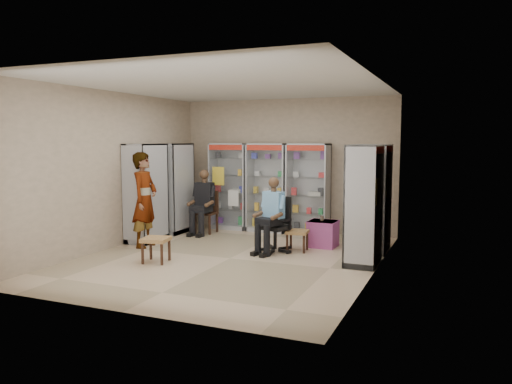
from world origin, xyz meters
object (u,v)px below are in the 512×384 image
at_px(wooden_chair, 206,212).
at_px(office_chair, 275,224).
at_px(cabinet_left_far, 175,188).
at_px(seated_shopkeeper, 274,217).
at_px(cabinet_back_left, 230,186).
at_px(pink_trunk, 323,234).
at_px(woven_stool_b, 156,250).
at_px(cabinet_back_mid, 268,188).
at_px(standing_man, 145,200).
at_px(cabinet_right_near, 364,205).
at_px(cabinet_back_right, 308,189).
at_px(woven_stool_a, 297,241).
at_px(cabinet_right_far, 375,198).
at_px(cabinet_left_near, 146,193).

bearing_deg(wooden_chair, office_chair, -29.72).
relative_size(cabinet_left_far, seated_shopkeeper, 1.53).
xyz_separation_m(cabinet_back_left, pink_trunk, (2.55, -1.15, -0.75)).
bearing_deg(cabinet_left_far, woven_stool_b, 25.11).
relative_size(cabinet_back_mid, standing_man, 1.08).
bearing_deg(standing_man, seated_shopkeeper, -84.72).
xyz_separation_m(cabinet_right_near, woven_stool_b, (-3.27, -1.24, -0.79)).
relative_size(cabinet_back_right, standing_man, 1.08).
bearing_deg(woven_stool_a, wooden_chair, 158.14).
bearing_deg(cabinet_right_far, cabinet_left_near, 101.41).
height_order(seated_shopkeeper, standing_man, standing_man).
relative_size(office_chair, woven_stool_b, 2.41).
distance_m(pink_trunk, woven_stool_b, 3.26).
distance_m(wooden_chair, woven_stool_b, 2.79).
distance_m(wooden_chair, office_chair, 2.41).
relative_size(cabinet_left_near, standing_man, 1.08).
bearing_deg(cabinet_left_near, pink_trunk, 104.21).
distance_m(office_chair, woven_stool_b, 2.23).
height_order(cabinet_back_left, woven_stool_b, cabinet_back_left).
relative_size(cabinet_back_mid, cabinet_right_near, 1.00).
height_order(cabinet_left_near, pink_trunk, cabinet_left_near).
bearing_deg(woven_stool_b, seated_shopkeeper, 43.16).
xyz_separation_m(cabinet_left_near, pink_trunk, (3.48, 0.88, -0.75)).
bearing_deg(standing_man, cabinet_right_near, -92.72).
distance_m(cabinet_back_right, cabinet_right_far, 1.98).
relative_size(seated_shopkeeper, woven_stool_a, 3.33).
relative_size(cabinet_back_left, pink_trunk, 3.80).
bearing_deg(cabinet_back_left, seated_shopkeeper, -46.96).
distance_m(wooden_chair, woven_stool_a, 2.67).
bearing_deg(cabinet_back_right, office_chair, -91.61).
bearing_deg(cabinet_back_mid, cabinet_back_right, 0.00).
bearing_deg(woven_stool_a, woven_stool_b, -138.17).
xyz_separation_m(cabinet_back_mid, cabinet_left_far, (-1.88, -0.93, 0.00)).
bearing_deg(cabinet_left_far, cabinet_left_near, -0.00).
relative_size(cabinet_back_mid, cabinet_back_right, 1.00).
height_order(cabinet_back_left, cabinet_back_mid, same).
distance_m(woven_stool_a, standing_man, 3.05).
distance_m(wooden_chair, pink_trunk, 2.84).
distance_m(cabinet_right_near, seated_shopkeeper, 1.74).
height_order(cabinet_back_right, cabinet_right_near, same).
bearing_deg(pink_trunk, office_chair, -132.15).
bearing_deg(cabinet_left_near, cabinet_left_far, 180.00).
relative_size(cabinet_right_far, woven_stool_b, 4.69).
relative_size(cabinet_right_near, standing_man, 1.08).
bearing_deg(standing_man, cabinet_left_far, 4.05).
distance_m(cabinet_back_left, cabinet_left_near, 2.23).
height_order(cabinet_back_right, cabinet_left_far, same).
distance_m(woven_stool_a, woven_stool_b, 2.62).
relative_size(cabinet_back_left, cabinet_back_mid, 1.00).
xyz_separation_m(cabinet_right_far, woven_stool_b, (-3.27, -2.34, -0.79)).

